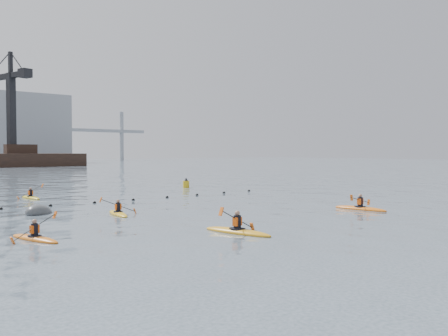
{
  "coord_description": "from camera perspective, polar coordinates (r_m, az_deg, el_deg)",
  "views": [
    {
      "loc": [
        -12.98,
        -8.66,
        3.59
      ],
      "look_at": [
        1.49,
        8.79,
        2.8
      ],
      "focal_mm": 38.0,
      "sensor_mm": 36.0,
      "label": 1
    }
  ],
  "objects": [
    {
      "name": "kayaker_1",
      "position": [
        21.0,
        1.61,
        -7.55
      ],
      "size": [
        2.44,
        3.62,
        1.39
      ],
      "rotation": [
        0.0,
        0.0,
        0.21
      ],
      "color": "orange",
      "rests_on": "ground"
    },
    {
      "name": "kayaker_0",
      "position": [
        20.89,
        -21.82,
        -7.79
      ],
      "size": [
        2.06,
        3.06,
        1.18
      ],
      "rotation": [
        0.0,
        0.0,
        0.27
      ],
      "color": "#D06513",
      "rests_on": "ground"
    },
    {
      "name": "float_line",
      "position": [
        33.79,
        -17.82,
        -4.15
      ],
      "size": [
        33.24,
        0.73,
        0.24
      ],
      "color": "black",
      "rests_on": "ground"
    },
    {
      "name": "kayaker_4",
      "position": [
        30.51,
        16.06,
        -4.64
      ],
      "size": [
        2.33,
        3.51,
        1.13
      ],
      "rotation": [
        0.0,
        0.0,
        3.26
      ],
      "color": "orange",
      "rests_on": "ground"
    },
    {
      "name": "nav_buoy",
      "position": [
        47.05,
        -4.58,
        -1.96
      ],
      "size": [
        0.63,
        0.63,
        1.14
      ],
      "color": "gold",
      "rests_on": "ground"
    },
    {
      "name": "ground",
      "position": [
        16.02,
        16.49,
        -11.04
      ],
      "size": [
        400.0,
        400.0,
        0.0
      ],
      "primitive_type": "plane",
      "color": "#384852",
      "rests_on": "ground"
    },
    {
      "name": "kayaker_5",
      "position": [
        39.26,
        -22.24,
        -3.27
      ],
      "size": [
        2.07,
        3.0,
        1.2
      ],
      "rotation": [
        0.0,
        0.0,
        0.1
      ],
      "color": "gold",
      "rests_on": "ground"
    },
    {
      "name": "mooring_buoy",
      "position": [
        29.49,
        -21.35,
        -5.13
      ],
      "size": [
        2.53,
        2.46,
        1.47
      ],
      "primitive_type": "ellipsoid",
      "rotation": [
        0.0,
        0.21,
        0.74
      ],
      "color": "#404346",
      "rests_on": "ground"
    },
    {
      "name": "kayaker_3",
      "position": [
        27.7,
        -12.62,
        -5.3
      ],
      "size": [
        2.11,
        3.14,
        1.17
      ],
      "rotation": [
        0.0,
        0.0,
        -0.2
      ],
      "color": "gold",
      "rests_on": "ground"
    }
  ]
}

